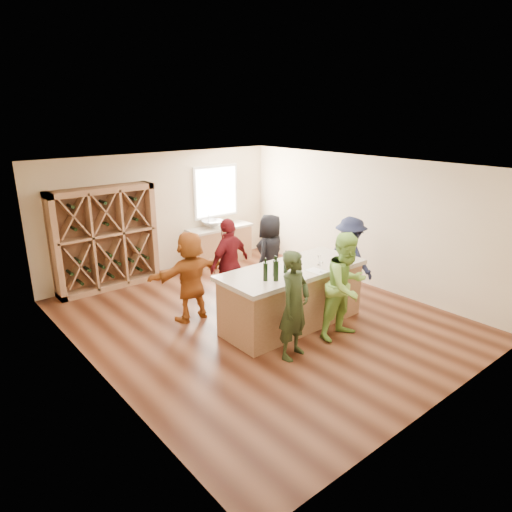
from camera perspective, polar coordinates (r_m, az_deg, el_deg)
floor at (r=8.60m, az=0.34°, el=-8.08°), size 6.00×7.00×0.10m
ceiling at (r=7.78m, az=0.38°, el=11.50°), size 6.00×7.00×0.10m
wall_back at (r=10.95m, az=-11.73°, el=5.28°), size 6.00×0.10×2.80m
wall_front at (r=5.98m, az=22.96°, el=-6.39°), size 6.00×0.10×2.80m
wall_left at (r=6.64m, az=-20.28°, el=-3.67°), size 0.10×7.00×2.80m
wall_right at (r=10.24m, az=13.58°, el=4.30°), size 0.10×7.00×2.80m
window_frame at (r=11.58m, az=-5.06°, el=8.02°), size 1.30×0.06×1.30m
window_pane at (r=11.55m, az=-4.96°, el=8.00°), size 1.18×0.01×1.18m
wine_rack at (r=10.17m, az=-18.31°, el=2.05°), size 2.20×0.45×2.20m
back_counter_base at (r=11.60m, az=-4.52°, el=1.36°), size 1.60×0.58×0.86m
back_counter_top at (r=11.48m, az=-4.58°, el=3.56°), size 1.70×0.62×0.06m
sink at (r=11.34m, az=-5.42°, el=4.00°), size 0.54×0.54×0.19m
faucet at (r=11.47m, az=-5.94°, el=4.44°), size 0.02×0.02×0.30m
tasting_counter_base at (r=8.19m, az=4.54°, el=-5.28°), size 2.60×1.00×1.00m
tasting_counter_top at (r=8.00m, az=4.63°, el=-1.72°), size 2.72×1.12×0.08m
wine_bottle_a at (r=7.30m, az=1.19°, el=-1.99°), size 0.09×0.09×0.30m
wine_bottle_b at (r=7.30m, az=2.52°, el=-1.88°), size 0.09×0.09×0.34m
wine_bottle_c at (r=7.51m, az=2.38°, el=-1.53°), size 0.08×0.08×0.28m
wine_bottle_e at (r=7.67m, az=3.75°, el=-1.02°), size 0.09×0.09×0.31m
wine_glass_a at (r=7.44m, az=5.05°, el=-2.11°), size 0.09×0.09×0.20m
wine_glass_b at (r=7.76m, az=8.11°, el=-1.40°), size 0.09×0.09×0.19m
wine_glass_c at (r=8.15m, az=10.63°, el=-0.60°), size 0.08×0.08×0.19m
wine_glass_d at (r=8.14m, az=7.87°, el=-0.57°), size 0.08×0.08×0.17m
wine_glass_e at (r=8.46m, az=10.36°, el=0.02°), size 0.08×0.08×0.16m
tasting_menu_a at (r=7.48m, az=5.00°, el=-2.80°), size 0.27×0.32×0.00m
tasting_menu_b at (r=7.86m, az=7.61°, el=-1.86°), size 0.27×0.35×0.00m
tasting_menu_c at (r=8.29m, az=10.65°, el=-0.97°), size 0.26×0.32×0.00m
person_near_left at (r=7.01m, az=4.82°, el=-6.16°), size 0.72×0.60×1.73m
person_near_right at (r=7.72m, az=11.21°, el=-3.72°), size 0.90×0.50×1.83m
person_server at (r=9.42m, az=11.62°, el=-0.24°), size 0.57×1.12×1.69m
person_far_mid at (r=8.76m, az=-3.33°, el=-0.95°), size 1.14×0.77×1.78m
person_far_right at (r=9.40m, az=1.79°, el=0.12°), size 0.97×0.80×1.70m
person_far_left at (r=8.34m, az=-8.16°, el=-2.49°), size 1.56×0.57×1.67m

